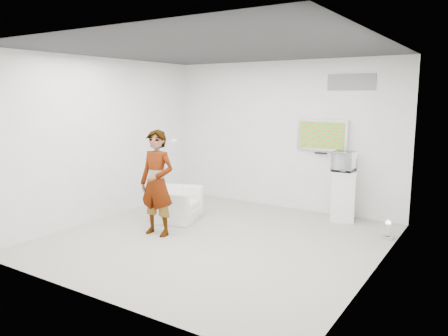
# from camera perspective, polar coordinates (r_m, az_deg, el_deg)

# --- Properties ---
(room) EXTENTS (5.01, 5.01, 3.00)m
(room) POSITION_cam_1_polar(r_m,az_deg,el_deg) (6.87, -1.08, 2.70)
(room) COLOR #B1AEA2
(room) RESTS_ON ground
(tv) EXTENTS (1.00, 0.08, 0.60)m
(tv) POSITION_cam_1_polar(r_m,az_deg,el_deg) (8.67, 12.73, 4.21)
(tv) COLOR silver
(tv) RESTS_ON room
(logo_decal) EXTENTS (0.90, 0.02, 0.30)m
(logo_decal) POSITION_cam_1_polar(r_m,az_deg,el_deg) (8.52, 16.28, 10.71)
(logo_decal) COLOR slate
(logo_decal) RESTS_ON room
(person) EXTENTS (0.66, 0.45, 1.76)m
(person) POSITION_cam_1_polar(r_m,az_deg,el_deg) (7.29, -8.75, -1.96)
(person) COLOR white
(person) RESTS_ON room
(armchair) EXTENTS (1.03, 1.11, 0.60)m
(armchair) POSITION_cam_1_polar(r_m,az_deg,el_deg) (8.22, -6.36, -4.74)
(armchair) COLOR white
(armchair) RESTS_ON room
(pedestal) EXTENTS (0.59, 0.59, 0.93)m
(pedestal) POSITION_cam_1_polar(r_m,az_deg,el_deg) (8.40, 15.21, -3.54)
(pedestal) COLOR white
(pedestal) RESTS_ON room
(floor_uplight) EXTENTS (0.19, 0.19, 0.29)m
(floor_uplight) POSITION_cam_1_polar(r_m,az_deg,el_deg) (7.63, 20.61, -7.61)
(floor_uplight) COLOR silver
(floor_uplight) RESTS_ON room
(vitrine) EXTENTS (0.38, 0.38, 0.37)m
(vitrine) POSITION_cam_1_polar(r_m,az_deg,el_deg) (8.28, 15.41, 0.86)
(vitrine) COLOR white
(vitrine) RESTS_ON pedestal
(console) EXTENTS (0.13, 0.14, 0.20)m
(console) POSITION_cam_1_polar(r_m,az_deg,el_deg) (8.29, 15.38, 0.29)
(console) COLOR white
(console) RESTS_ON pedestal
(wii_remote) EXTENTS (0.07, 0.15, 0.04)m
(wii_remote) POSITION_cam_1_polar(r_m,az_deg,el_deg) (7.16, -6.57, 3.57)
(wii_remote) COLOR white
(wii_remote) RESTS_ON person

